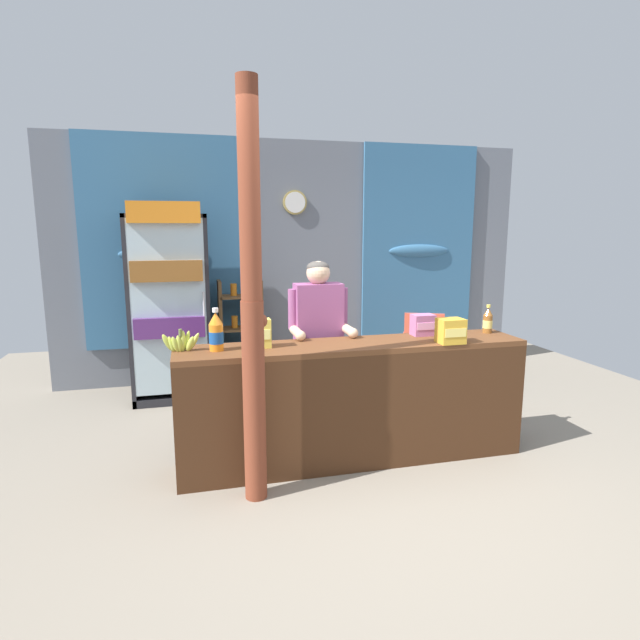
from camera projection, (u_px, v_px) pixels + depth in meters
name	position (u px, v px, depth m)	size (l,w,h in m)	color
ground_plane	(341.00, 428.00, 4.57)	(7.58, 7.58, 0.00)	gray
back_wall_curtained	(297.00, 258.00, 6.03)	(5.51, 0.22, 2.74)	slate
stall_counter	(357.00, 394.00, 3.76)	(2.60, 0.48, 0.91)	brown
timber_post	(252.00, 310.00, 3.17)	(0.17, 0.14, 2.62)	brown
drink_fridge	(169.00, 293.00, 5.19)	(0.78, 0.71, 2.00)	#232328
bottle_shelf_rack	(241.00, 331.00, 5.68)	(0.48, 0.28, 1.19)	brown
plastic_lawn_chair	(423.00, 345.00, 5.62)	(0.58, 0.58, 0.86)	#E5563D
shopkeeper	(319.00, 330.00, 4.17)	(0.49, 0.42, 1.49)	#28282D
soda_bottle_orange_soda	(216.00, 333.00, 3.54)	(0.10, 0.10, 0.30)	orange
soda_bottle_iced_tea	(488.00, 321.00, 4.15)	(0.08, 0.08, 0.23)	brown
snack_box_wafer	(423.00, 325.00, 4.06)	(0.17, 0.13, 0.17)	#B76699
snack_box_instant_noodle	(259.00, 333.00, 3.64)	(0.16, 0.11, 0.21)	#EAD14C
snack_box_choco_powder	(451.00, 331.00, 3.78)	(0.19, 0.15, 0.18)	gold
banana_bunch	(181.00, 343.00, 3.54)	(0.28, 0.07, 0.16)	#B7C647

